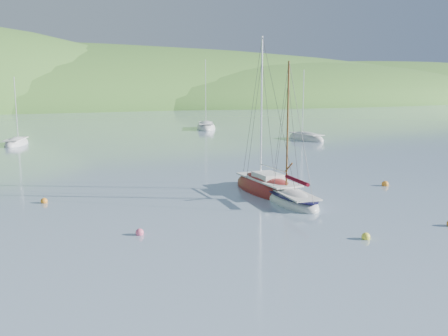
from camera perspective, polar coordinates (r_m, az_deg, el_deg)
name	(u,v)px	position (r m, az deg, el deg)	size (l,w,h in m)	color
ground	(260,239)	(24.44, 4.08, -8.12)	(700.00, 700.00, 0.00)	#768EA3
shoreline_hills	(7,106)	(193.14, -23.52, 6.55)	(690.00, 135.00, 56.00)	#3F722B
daysailer_white	(291,199)	(31.94, 7.68, -3.55)	(2.87, 6.37, 9.49)	silver
sloop_red	(267,189)	(34.88, 4.90, -2.38)	(2.76, 7.84, 11.57)	maroon
distant_sloop_a	(16,144)	(66.96, -22.63, 2.59)	(4.06, 6.73, 9.06)	silver
distant_sloop_b	(206,128)	(84.11, -2.08, 4.62)	(5.98, 9.29, 12.51)	silver
distant_sloop_d	(306,139)	(68.38, 9.34, 3.34)	(2.82, 7.23, 10.17)	silver
mooring_buoys	(306,209)	(30.04, 9.37, -4.63)	(23.96, 14.63, 0.50)	#FFF438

